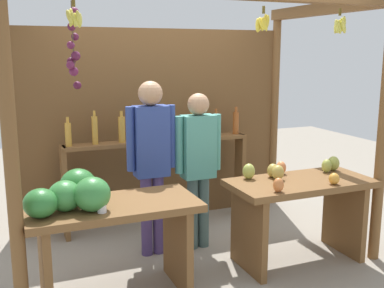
% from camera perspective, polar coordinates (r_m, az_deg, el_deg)
% --- Properties ---
extents(ground_plane, '(12.00, 12.00, 0.00)m').
position_cam_1_polar(ground_plane, '(4.84, -0.85, -12.56)').
color(ground_plane, gray).
rests_on(ground_plane, ground).
extents(market_stall, '(3.30, 1.95, 2.46)m').
position_cam_1_polar(market_stall, '(4.87, -2.86, 4.90)').
color(market_stall, brown).
rests_on(market_stall, ground).
extents(fruit_counter_left, '(1.35, 0.64, 1.05)m').
position_cam_1_polar(fruit_counter_left, '(3.70, -11.46, -8.71)').
color(fruit_counter_left, brown).
rests_on(fruit_counter_left, ground).
extents(fruit_counter_right, '(1.34, 0.64, 0.94)m').
position_cam_1_polar(fruit_counter_right, '(4.46, 12.99, -6.75)').
color(fruit_counter_right, brown).
rests_on(fruit_counter_right, ground).
extents(bottle_shelf_unit, '(2.12, 0.22, 1.36)m').
position_cam_1_polar(bottle_shelf_unit, '(5.19, -4.09, -1.44)').
color(bottle_shelf_unit, brown).
rests_on(bottle_shelf_unit, ground).
extents(vendor_man, '(0.48, 0.23, 1.69)m').
position_cam_1_polar(vendor_man, '(4.40, -5.02, -1.00)').
color(vendor_man, '#48366C').
rests_on(vendor_man, ground).
extents(vendor_woman, '(0.48, 0.21, 1.57)m').
position_cam_1_polar(vendor_woman, '(4.55, 0.77, -1.66)').
color(vendor_woman, '#435E5E').
rests_on(vendor_woman, ground).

